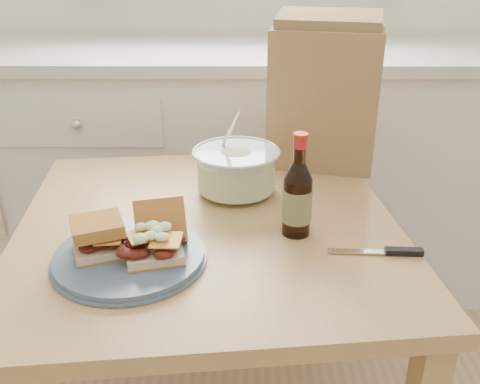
{
  "coord_description": "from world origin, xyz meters",
  "views": [
    {
      "loc": [
        0.04,
        -0.27,
        1.29
      ],
      "look_at": [
        0.03,
        0.79,
        0.79
      ],
      "focal_mm": 40.0,
      "sensor_mm": 36.0,
      "label": 1
    }
  ],
  "objects_px": {
    "coleslaw_bowl": "(236,172)",
    "paper_bag": "(324,98)",
    "plate": "(130,257)",
    "beer_bottle": "(297,197)",
    "dining_table": "(209,261)"
  },
  "relations": [
    {
      "from": "dining_table",
      "to": "plate",
      "type": "bearing_deg",
      "value": -137.97
    },
    {
      "from": "beer_bottle",
      "to": "paper_bag",
      "type": "xyz_separation_m",
      "value": [
        0.11,
        0.42,
        0.1
      ]
    },
    {
      "from": "dining_table",
      "to": "plate",
      "type": "xyz_separation_m",
      "value": [
        -0.15,
        -0.16,
        0.11
      ]
    },
    {
      "from": "dining_table",
      "to": "paper_bag",
      "type": "bearing_deg",
      "value": 44.57
    },
    {
      "from": "coleslaw_bowl",
      "to": "paper_bag",
      "type": "xyz_separation_m",
      "value": [
        0.24,
        0.21,
        0.13
      ]
    },
    {
      "from": "beer_bottle",
      "to": "paper_bag",
      "type": "height_order",
      "value": "paper_bag"
    },
    {
      "from": "paper_bag",
      "to": "coleslaw_bowl",
      "type": "bearing_deg",
      "value": -126.38
    },
    {
      "from": "beer_bottle",
      "to": "paper_bag",
      "type": "bearing_deg",
      "value": 63.72
    },
    {
      "from": "plate",
      "to": "coleslaw_bowl",
      "type": "relative_size",
      "value": 1.36
    },
    {
      "from": "dining_table",
      "to": "plate",
      "type": "relative_size",
      "value": 3.14
    },
    {
      "from": "coleslaw_bowl",
      "to": "beer_bottle",
      "type": "height_order",
      "value": "beer_bottle"
    },
    {
      "from": "plate",
      "to": "paper_bag",
      "type": "xyz_separation_m",
      "value": [
        0.45,
        0.53,
        0.18
      ]
    },
    {
      "from": "plate",
      "to": "paper_bag",
      "type": "bearing_deg",
      "value": 49.78
    },
    {
      "from": "plate",
      "to": "beer_bottle",
      "type": "xyz_separation_m",
      "value": [
        0.34,
        0.11,
        0.08
      ]
    },
    {
      "from": "dining_table",
      "to": "paper_bag",
      "type": "distance_m",
      "value": 0.56
    }
  ]
}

